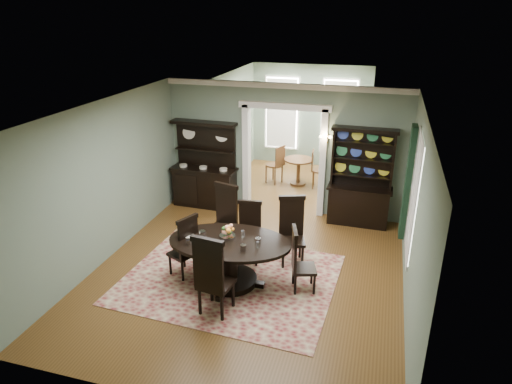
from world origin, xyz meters
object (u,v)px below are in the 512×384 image
at_px(dining_table, 230,254).
at_px(welsh_dresser, 360,190).
at_px(sideboard, 205,177).
at_px(parlor_table, 298,168).

relative_size(dining_table, welsh_dresser, 1.02).
height_order(dining_table, sideboard, sideboard).
xyz_separation_m(sideboard, welsh_dresser, (3.65, 0.01, 0.07)).
relative_size(dining_table, sideboard, 1.07).
height_order(sideboard, welsh_dresser, welsh_dresser).
bearing_deg(sideboard, parlor_table, 47.83).
distance_m(dining_table, parlor_table, 5.06).
height_order(sideboard, parlor_table, sideboard).
height_order(dining_table, parlor_table, dining_table).
bearing_deg(dining_table, parlor_table, 82.90).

